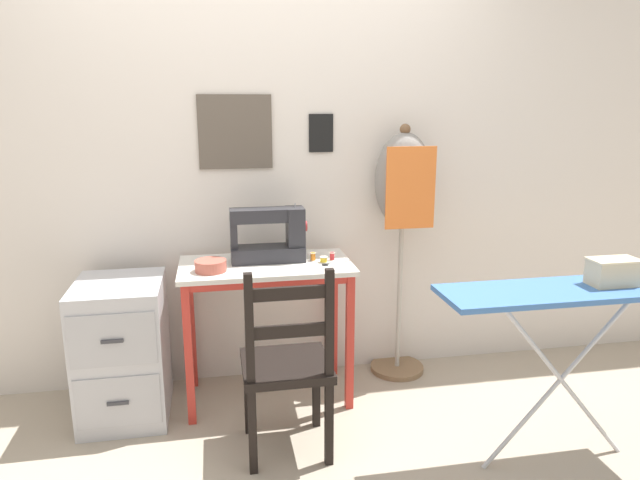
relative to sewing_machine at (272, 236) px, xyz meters
name	(u,v)px	position (x,y,z in m)	size (l,w,h in m)	color
ground_plane	(274,419)	(-0.04, -0.29, -0.90)	(14.00, 14.00, 0.00)	tan
wall_back	(259,161)	(-0.04, 0.26, 0.37)	(10.00, 0.07, 2.55)	silver
sewing_table	(267,287)	(-0.04, -0.06, -0.26)	(0.90, 0.48, 0.77)	silver
sewing_machine	(272,236)	(0.00, 0.00, 0.00)	(0.41, 0.16, 0.31)	#28282D
fabric_bowl	(211,265)	(-0.32, -0.14, -0.10)	(0.16, 0.16, 0.06)	#B25647
scissors	(328,264)	(0.28, -0.12, -0.13)	(0.11, 0.10, 0.01)	silver
thread_spool_near_machine	(313,257)	(0.22, -0.04, -0.11)	(0.03, 0.03, 0.04)	orange
thread_spool_mid_table	(324,260)	(0.26, -0.08, -0.12)	(0.04, 0.04, 0.03)	yellow
thread_spool_far_edge	(332,256)	(0.32, -0.05, -0.11)	(0.03, 0.03, 0.04)	red
wooden_chair	(287,366)	(0.00, -0.58, -0.47)	(0.40, 0.38, 0.92)	black
filing_cabinet	(123,350)	(-0.79, -0.09, -0.54)	(0.43, 0.52, 0.72)	#B7B7BC
dress_form	(403,195)	(0.76, 0.12, 0.18)	(0.33, 0.32, 1.48)	#846647
ironing_board	(570,299)	(1.18, -0.87, -0.12)	(1.13, 0.32, 0.83)	#3D6BAD
storage_box	(613,272)	(1.38, -0.86, -0.02)	(0.21, 0.12, 0.12)	beige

